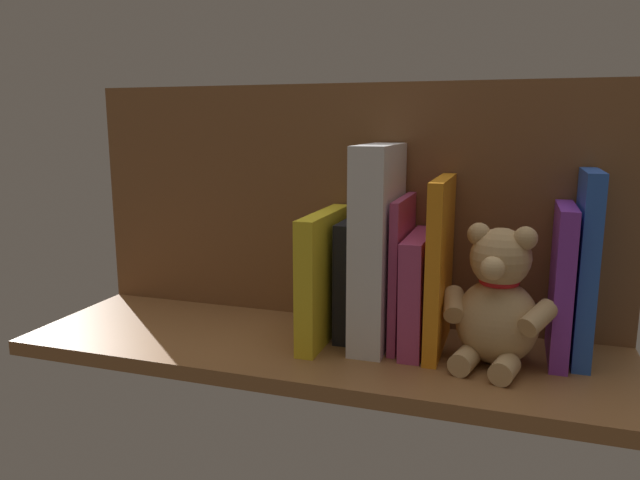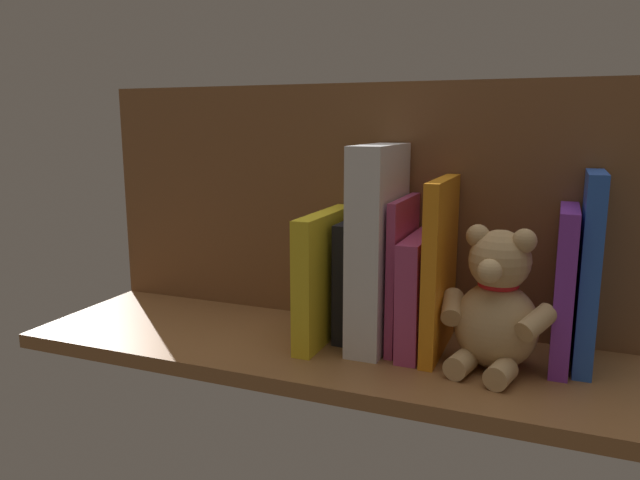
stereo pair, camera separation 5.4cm
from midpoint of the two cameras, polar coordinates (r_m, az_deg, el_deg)
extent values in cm
cube|color=brown|center=(92.63, 1.71, -10.32)|extent=(90.64, 29.86, 2.20)
cube|color=brown|center=(99.13, 4.32, 3.41)|extent=(90.64, 1.50, 39.03)
cube|color=blue|center=(88.74, 25.92, -2.69)|extent=(2.41, 12.40, 26.57)
cube|color=purple|center=(88.50, 23.96, -4.16)|extent=(2.41, 13.67, 21.78)
ellipsoid|color=tan|center=(84.94, 18.24, -7.86)|extent=(13.33, 12.45, 11.87)
sphere|color=tan|center=(82.55, 18.61, -1.94)|extent=(8.16, 8.16, 8.16)
sphere|color=tan|center=(81.15, 20.81, -0.09)|extent=(3.15, 3.15, 3.15)
sphere|color=tan|center=(82.85, 16.73, 0.38)|extent=(3.15, 3.15, 3.15)
sphere|color=#DBB77F|center=(79.45, 17.85, -2.84)|extent=(3.15, 3.15, 3.15)
cylinder|color=tan|center=(81.58, 21.81, -7.35)|extent=(5.54, 6.40, 4.39)
cylinder|color=tan|center=(84.67, 14.36, -6.22)|extent=(3.42, 6.10, 4.39)
cylinder|color=tan|center=(81.23, 18.78, -12.06)|extent=(4.11, 5.07, 3.15)
cylinder|color=tan|center=(82.71, 15.18, -11.42)|extent=(4.11, 5.07, 3.15)
torus|color=red|center=(83.31, 18.48, -4.11)|extent=(6.53, 6.53, 0.93)
cube|color=orange|center=(87.38, 13.18, -2.51)|extent=(2.03, 16.77, 25.19)
cube|color=#B23F72|center=(89.11, 11.16, -4.94)|extent=(3.28, 16.35, 16.87)
cube|color=#B23F72|center=(89.63, 9.66, -3.05)|extent=(1.23, 14.86, 22.11)
cube|color=silver|center=(88.63, 7.34, -0.61)|extent=(4.97, 16.67, 29.75)
cube|color=black|center=(93.02, 4.98, -3.65)|extent=(2.78, 12.73, 18.22)
cube|color=yellow|center=(90.88, 2.43, -3.50)|extent=(2.81, 19.12, 19.66)
camera|label=1|loc=(0.03, -88.23, 0.35)|focal=33.45mm
camera|label=2|loc=(0.03, 91.77, -0.35)|focal=33.45mm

